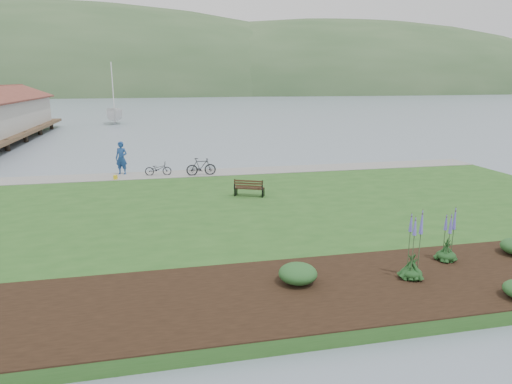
# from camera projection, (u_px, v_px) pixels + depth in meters

# --- Properties ---
(ground) EXTENTS (600.00, 600.00, 0.00)m
(ground) POSITION_uv_depth(u_px,v_px,m) (243.00, 208.00, 21.90)
(ground) COLOR slate
(ground) RESTS_ON ground
(lawn) EXTENTS (34.00, 20.00, 0.40)m
(lawn) POSITION_uv_depth(u_px,v_px,m) (251.00, 216.00, 19.96)
(lawn) COLOR #25521D
(lawn) RESTS_ON ground
(shoreline_path) EXTENTS (34.00, 2.20, 0.03)m
(shoreline_path) POSITION_uv_depth(u_px,v_px,m) (222.00, 172.00, 28.34)
(shoreline_path) COLOR gray
(shoreline_path) RESTS_ON lawn
(garden_bed) EXTENTS (24.00, 4.40, 0.04)m
(garden_bed) POSITION_uv_depth(u_px,v_px,m) (408.00, 280.00, 13.13)
(garden_bed) COLOR black
(garden_bed) RESTS_ON lawn
(far_hillside) EXTENTS (580.00, 80.00, 38.00)m
(far_hillside) POSITION_uv_depth(u_px,v_px,m) (214.00, 94.00, 187.23)
(far_hillside) COLOR #35552F
(far_hillside) RESTS_ON ground
(park_bench) EXTENTS (1.55, 1.11, 0.89)m
(park_bench) POSITION_uv_depth(u_px,v_px,m) (249.00, 188.00, 22.43)
(park_bench) COLOR black
(park_bench) RESTS_ON lawn
(person) EXTENTS (1.02, 0.88, 2.36)m
(person) POSITION_uv_depth(u_px,v_px,m) (121.00, 155.00, 27.38)
(person) COLOR navy
(person) RESTS_ON lawn
(bicycle_a) EXTENTS (0.68, 1.61, 0.82)m
(bicycle_a) POSITION_uv_depth(u_px,v_px,m) (158.00, 169.00, 27.30)
(bicycle_a) COLOR black
(bicycle_a) RESTS_ON lawn
(bicycle_b) EXTENTS (0.54, 1.78, 1.07)m
(bicycle_b) POSITION_uv_depth(u_px,v_px,m) (201.00, 167.00, 27.27)
(bicycle_b) COLOR black
(bicycle_b) RESTS_ON lawn
(sailboat) EXTENTS (11.00, 11.16, 26.39)m
(sailboat) POSITION_uv_depth(u_px,v_px,m) (115.00, 124.00, 63.20)
(sailboat) COLOR silver
(sailboat) RESTS_ON ground
(pannier) EXTENTS (0.22, 0.28, 0.27)m
(pannier) POSITION_uv_depth(u_px,v_px,m) (115.00, 177.00, 26.22)
(pannier) COLOR yellow
(pannier) RESTS_ON lawn
(echium_0) EXTENTS (0.62, 0.62, 2.22)m
(echium_0) POSITION_uv_depth(u_px,v_px,m) (413.00, 250.00, 13.01)
(echium_0) COLOR #143716
(echium_0) RESTS_ON garden_bed
(echium_1) EXTENTS (0.62, 0.62, 1.82)m
(echium_1) POSITION_uv_depth(u_px,v_px,m) (448.00, 240.00, 14.34)
(echium_1) COLOR #143716
(echium_1) RESTS_ON garden_bed
(shrub_0) EXTENTS (1.10, 1.10, 0.55)m
(shrub_0) POSITION_uv_depth(u_px,v_px,m) (298.00, 273.00, 12.83)
(shrub_0) COLOR #1E4C21
(shrub_0) RESTS_ON garden_bed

